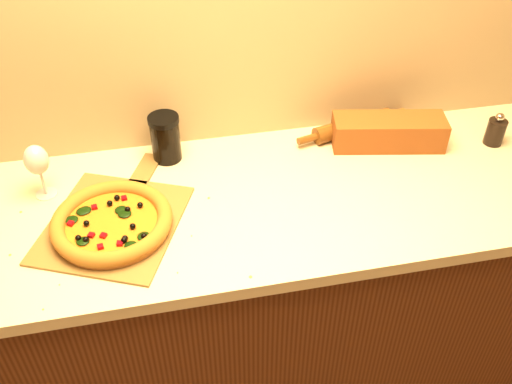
# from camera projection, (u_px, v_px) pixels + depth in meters

# --- Properties ---
(cabinet) EXTENTS (2.80, 0.65, 0.86)m
(cabinet) POSITION_uv_depth(u_px,v_px,m) (239.00, 302.00, 1.97)
(cabinet) COLOR #401E0D
(cabinet) RESTS_ON ground
(countertop) EXTENTS (2.84, 0.68, 0.04)m
(countertop) POSITION_uv_depth(u_px,v_px,m) (236.00, 204.00, 1.68)
(countertop) COLOR beige
(countertop) RESTS_ON cabinet
(pizza_peel) EXTENTS (0.48, 0.56, 0.01)m
(pizza_peel) POSITION_uv_depth(u_px,v_px,m) (116.00, 220.00, 1.59)
(pizza_peel) COLOR brown
(pizza_peel) RESTS_ON countertop
(pizza) EXTENTS (0.33, 0.33, 0.05)m
(pizza) POSITION_uv_depth(u_px,v_px,m) (112.00, 222.00, 1.55)
(pizza) COLOR #A66629
(pizza) RESTS_ON pizza_peel
(bottle_cap) EXTENTS (0.04, 0.04, 0.01)m
(bottle_cap) POSITION_uv_depth(u_px,v_px,m) (137.00, 226.00, 1.58)
(bottle_cap) COLOR black
(bottle_cap) RESTS_ON countertop
(pepper_grinder) EXTENTS (0.06, 0.06, 0.11)m
(pepper_grinder) POSITION_uv_depth(u_px,v_px,m) (496.00, 131.00, 1.86)
(pepper_grinder) COLOR black
(pepper_grinder) RESTS_ON countertop
(rolling_pin) EXTENTS (0.41, 0.13, 0.06)m
(rolling_pin) POSITION_uv_depth(u_px,v_px,m) (353.00, 126.00, 1.91)
(rolling_pin) COLOR #50260D
(rolling_pin) RESTS_ON countertop
(bread_bag) EXTENTS (0.38, 0.18, 0.10)m
(bread_bag) POSITION_uv_depth(u_px,v_px,m) (388.00, 132.00, 1.85)
(bread_bag) COLOR brown
(bread_bag) RESTS_ON countertop
(wine_glass) EXTENTS (0.07, 0.07, 0.17)m
(wine_glass) POSITION_uv_depth(u_px,v_px,m) (37.00, 161.00, 1.61)
(wine_glass) COLOR silver
(wine_glass) RESTS_ON countertop
(dark_jar) EXTENTS (0.10, 0.10, 0.15)m
(dark_jar) POSITION_uv_depth(u_px,v_px,m) (165.00, 138.00, 1.77)
(dark_jar) COLOR black
(dark_jar) RESTS_ON countertop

